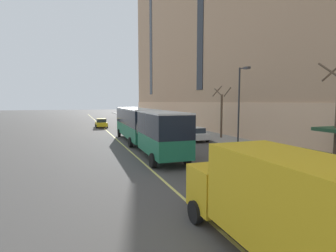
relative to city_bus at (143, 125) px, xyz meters
The scene contains 13 objects.
ground_plane 2.82m from the city_bus, 59.41° to the right, with size 260.00×260.00×0.00m, color #4C4947.
sidewalk 10.44m from the city_bus, ahead, with size 4.50×160.00×0.15m, color gray.
city_bus is the anchor object (origin of this frame).
parked_car_black_0 15.00m from the city_bus, 63.91° to the right, with size 2.07×4.80×1.56m.
parked_car_red_1 25.02m from the city_bus, 74.57° to the left, with size 2.13×4.60×1.56m.
parked_car_white_2 6.96m from the city_bus, 15.09° to the left, with size 2.12×4.27×1.56m.
parked_car_green_3 11.03m from the city_bus, 52.23° to the left, with size 1.96×4.28×1.56m.
parked_car_black_4 30.87m from the city_bus, 77.77° to the left, with size 2.04×4.30×1.56m.
box_truck 19.47m from the city_bus, 93.59° to the right, with size 2.36×6.48×3.14m.
taxi_cab 21.47m from the city_bus, 95.33° to the left, with size 2.03×4.45×1.56m.
street_tree_mid_block 10.62m from the city_bus, 12.37° to the left, with size 1.80×1.79×6.25m.
street_lamp 9.77m from the city_bus, 25.92° to the right, with size 0.36×1.48×7.52m.
lane_centerline 3.09m from the city_bus, 139.98° to the left, with size 0.16×140.00×0.01m, color #E0D66B.
Camera 1 is at (-7.29, -23.64, 4.48)m, focal length 28.00 mm.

